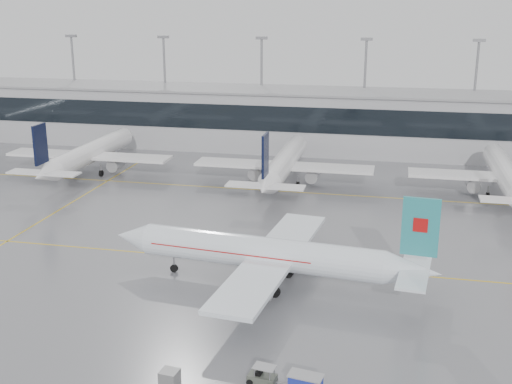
% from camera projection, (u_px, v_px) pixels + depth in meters
% --- Properties ---
extents(ground, '(320.00, 320.00, 0.00)m').
position_uv_depth(ground, '(234.00, 260.00, 75.86)').
color(ground, slate).
rests_on(ground, ground).
extents(taxi_line_main, '(120.00, 0.25, 0.01)m').
position_uv_depth(taxi_line_main, '(234.00, 260.00, 75.86)').
color(taxi_line_main, gold).
rests_on(taxi_line_main, ground).
extents(taxi_line_north, '(120.00, 0.25, 0.01)m').
position_uv_depth(taxi_line_north, '(280.00, 191.00, 103.99)').
color(taxi_line_north, gold).
rests_on(taxi_line_north, ground).
extents(taxi_line_cross, '(0.25, 60.00, 0.01)m').
position_uv_depth(taxi_line_cross, '(65.00, 206.00, 96.06)').
color(taxi_line_cross, gold).
rests_on(taxi_line_cross, ground).
extents(terminal, '(180.00, 15.00, 12.00)m').
position_uv_depth(terminal, '(308.00, 121.00, 132.31)').
color(terminal, '#A7A7AB').
rests_on(terminal, ground).
extents(terminal_glass, '(180.00, 0.20, 5.00)m').
position_uv_depth(terminal_glass, '(302.00, 120.00, 124.81)').
color(terminal_glass, black).
rests_on(terminal_glass, ground).
extents(terminal_roof, '(182.00, 16.00, 0.40)m').
position_uv_depth(terminal_roof, '(308.00, 91.00, 130.57)').
color(terminal_roof, gray).
rests_on(terminal_roof, ground).
extents(light_masts, '(156.40, 1.00, 22.60)m').
position_uv_depth(light_masts, '(312.00, 82.00, 135.87)').
color(light_masts, gray).
rests_on(light_masts, ground).
extents(air_canada_jet, '(36.16, 28.96, 11.30)m').
position_uv_depth(air_canada_jet, '(271.00, 254.00, 68.08)').
color(air_canada_jet, white).
rests_on(air_canada_jet, ground).
extents(parked_jet_b, '(29.64, 36.96, 11.72)m').
position_uv_depth(parked_jet_b, '(89.00, 154.00, 113.56)').
color(parked_jet_b, white).
rests_on(parked_jet_b, ground).
extents(parked_jet_c, '(29.64, 36.96, 11.72)m').
position_uv_depth(parked_jet_c, '(284.00, 164.00, 106.41)').
color(parked_jet_c, white).
rests_on(parked_jet_c, ground).
extents(parked_jet_d, '(29.64, 36.96, 11.72)m').
position_uv_depth(parked_jet_d, '(506.00, 175.00, 99.25)').
color(parked_jet_d, white).
rests_on(parked_jet_d, ground).
extents(baggage_tug, '(3.40, 1.73, 1.62)m').
position_uv_depth(baggage_tug, '(262.00, 378.00, 50.97)').
color(baggage_tug, '#464B41').
rests_on(baggage_tug, ground).
extents(baggage_cart, '(2.89, 1.91, 1.66)m').
position_uv_depth(baggage_cart, '(306.00, 383.00, 49.58)').
color(baggage_cart, gray).
rests_on(baggage_cart, ground).
extents(gse_unit, '(1.55, 1.47, 1.40)m').
position_uv_depth(gse_unit, '(170.00, 379.00, 50.62)').
color(gse_unit, slate).
rests_on(gse_unit, ground).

